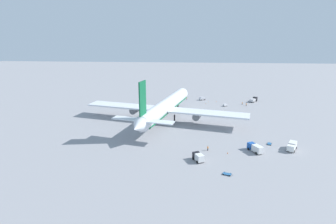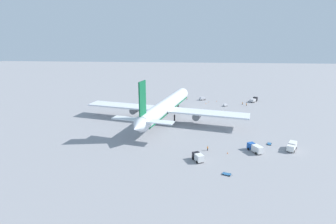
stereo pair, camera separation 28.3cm
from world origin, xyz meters
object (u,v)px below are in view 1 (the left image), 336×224
service_truck_2 (254,100)px  service_truck_0 (198,157)px  airliner (165,107)px  traffic_cone_0 (209,102)px  traffic_cone_2 (228,153)px  ground_worker_0 (242,103)px  traffic_cone_1 (216,101)px  ground_worker_1 (208,148)px  ground_worker_2 (187,99)px  baggage_cart_1 (269,144)px  traffic_cone_4 (108,102)px  traffic_cone_3 (206,103)px  ground_worker_3 (246,105)px  baggage_cart_2 (225,105)px  service_truck_3 (292,146)px  service_van (202,98)px  baggage_cart_0 (227,174)px  service_truck_1 (255,148)px

service_truck_2 → service_truck_0: bearing=157.0°
airliner → traffic_cone_0: size_ratio=145.36×
traffic_cone_0 → traffic_cone_2: 77.08m
ground_worker_0 → traffic_cone_1: 16.34m
ground_worker_1 → ground_worker_2: (80.84, 8.85, -0.09)m
airliner → baggage_cart_1: (-27.39, -43.00, -6.68)m
ground_worker_0 → traffic_cone_2: ground_worker_0 is taller
traffic_cone_1 → traffic_cone_4: (-6.11, 68.75, 0.00)m
ground_worker_1 → traffic_cone_3: bearing=-2.4°
service_truck_0 → traffic_cone_0: (83.82, -8.69, -1.20)m
ground_worker_1 → ground_worker_3: bearing=-21.7°
traffic_cone_1 → traffic_cone_3: 8.97m
traffic_cone_3 → baggage_cart_2: bearing=-115.0°
service_truck_2 → baggage_cart_2: (-13.15, 19.59, -0.63)m
service_truck_3 → service_truck_0: bearing=109.2°
service_van → traffic_cone_2: 83.35m
ground_worker_0 → traffic_cone_3: (0.53, 22.01, -0.54)m
baggage_cart_2 → ground_worker_2: 27.38m
traffic_cone_3 → traffic_cone_4: 61.84m
service_van → traffic_cone_1: (-4.30, -8.73, -0.76)m
ground_worker_3 → traffic_cone_4: (3.11, 85.68, -0.62)m
baggage_cart_0 → traffic_cone_3: traffic_cone_3 is taller
service_truck_3 → ground_worker_3: service_truck_3 is taller
ground_worker_1 → ground_worker_3: ground_worker_1 is taller
service_truck_0 → ground_worker_1: service_truck_0 is taller
ground_worker_0 → traffic_cone_2: size_ratio=2.94×
traffic_cone_2 → service_truck_0: bearing=122.6°
service_truck_2 → traffic_cone_2: (-81.14, 26.74, -1.06)m
service_truck_1 → service_truck_2: service_truck_1 is taller
service_truck_0 → traffic_cone_4: 96.77m
service_truck_2 → baggage_cart_0: service_truck_2 is taller
service_truck_0 → traffic_cone_1: 86.69m
baggage_cart_0 → traffic_cone_1: (94.25, -5.17, 0.01)m
baggage_cart_0 → ground_worker_2: 99.33m
ground_worker_1 → traffic_cone_0: ground_worker_1 is taller
service_truck_1 → ground_worker_2: (80.60, 25.88, -0.73)m
service_van → traffic_cone_4: service_van is taller
service_truck_2 → service_van: 32.52m
ground_worker_2 → baggage_cart_2: bearing=-123.2°
service_truck_3 → baggage_cart_2: size_ratio=2.31×
service_truck_2 → traffic_cone_1: 23.86m
ground_worker_0 → traffic_cone_3: 22.02m
service_truck_3 → traffic_cone_2: service_truck_3 is taller
ground_worker_3 → traffic_cone_2: bearing=164.0°
airliner → ground_worker_1: (-35.26, -18.84, -6.03)m
ground_worker_3 → ground_worker_1: bearing=158.3°
service_truck_2 → traffic_cone_2: 85.43m
service_truck_3 → baggage_cart_1: bearing=54.5°
service_truck_2 → baggage_cart_1: size_ratio=2.41×
service_truck_0 → traffic_cone_2: service_truck_0 is taller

